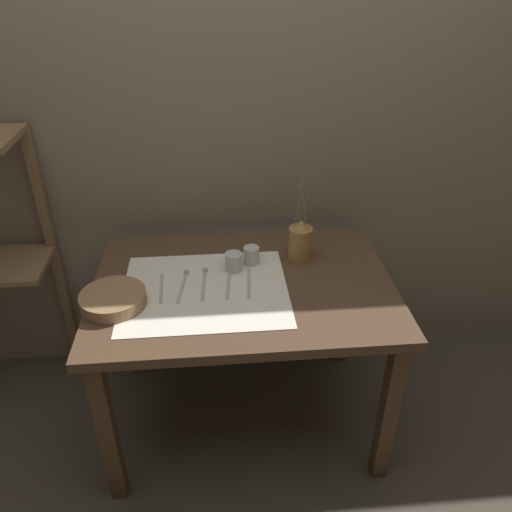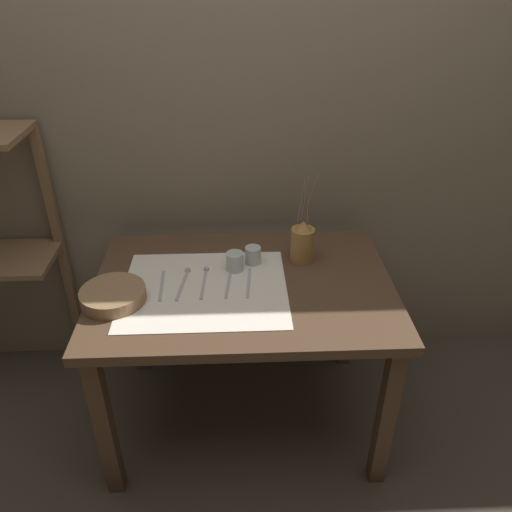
% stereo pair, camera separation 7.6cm
% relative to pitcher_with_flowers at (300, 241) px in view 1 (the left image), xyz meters
% --- Properties ---
extents(ground_plane, '(12.00, 12.00, 0.00)m').
position_rel_pitcher_with_flowers_xyz_m(ground_plane, '(-0.25, -0.16, -0.83)').
color(ground_plane, '#473F35').
extents(stone_wall_back, '(7.00, 0.06, 2.40)m').
position_rel_pitcher_with_flowers_xyz_m(stone_wall_back, '(-0.25, 0.35, 0.37)').
color(stone_wall_back, '#7A6B56').
rests_on(stone_wall_back, ground_plane).
extents(wooden_table, '(1.17, 0.81, 0.74)m').
position_rel_pitcher_with_flowers_xyz_m(wooden_table, '(-0.25, -0.16, -0.18)').
color(wooden_table, '#4C3523').
rests_on(wooden_table, ground_plane).
extents(linen_cloth, '(0.63, 0.52, 0.00)m').
position_rel_pitcher_with_flowers_xyz_m(linen_cloth, '(-0.40, -0.20, -0.08)').
color(linen_cloth, silver).
rests_on(linen_cloth, wooden_table).
extents(pitcher_with_flowers, '(0.10, 0.10, 0.39)m').
position_rel_pitcher_with_flowers_xyz_m(pitcher_with_flowers, '(0.00, 0.00, 0.00)').
color(pitcher_with_flowers, olive).
rests_on(pitcher_with_flowers, wooden_table).
extents(wooden_bowl, '(0.24, 0.24, 0.05)m').
position_rel_pitcher_with_flowers_xyz_m(wooden_bowl, '(-0.73, -0.26, -0.06)').
color(wooden_bowl, '#8E6B47').
rests_on(wooden_bowl, wooden_table).
extents(glass_tumbler_near, '(0.07, 0.07, 0.08)m').
position_rel_pitcher_with_flowers_xyz_m(glass_tumbler_near, '(-0.28, -0.07, -0.04)').
color(glass_tumbler_near, '#B7C1BC').
rests_on(glass_tumbler_near, wooden_table).
extents(glass_tumbler_far, '(0.07, 0.07, 0.07)m').
position_rel_pitcher_with_flowers_xyz_m(glass_tumbler_far, '(-0.20, -0.02, -0.05)').
color(glass_tumbler_far, '#B7C1BC').
rests_on(glass_tumbler_far, wooden_table).
extents(knife_center, '(0.02, 0.20, 0.00)m').
position_rel_pitcher_with_flowers_xyz_m(knife_center, '(-0.56, -0.17, -0.08)').
color(knife_center, '#A8A8AD').
rests_on(knife_center, wooden_table).
extents(spoon_inner, '(0.04, 0.21, 0.02)m').
position_rel_pitcher_with_flowers_xyz_m(spoon_inner, '(-0.47, -0.12, -0.08)').
color(spoon_inner, '#A8A8AD').
rests_on(spoon_inner, wooden_table).
extents(spoon_outer, '(0.03, 0.22, 0.02)m').
position_rel_pitcher_with_flowers_xyz_m(spoon_outer, '(-0.40, -0.11, -0.08)').
color(spoon_outer, '#A8A8AD').
rests_on(spoon_outer, wooden_table).
extents(fork_inner, '(0.03, 0.20, 0.00)m').
position_rel_pitcher_with_flowers_xyz_m(fork_inner, '(-0.30, -0.17, -0.08)').
color(fork_inner, '#A8A8AD').
rests_on(fork_inner, wooden_table).
extents(fork_outer, '(0.03, 0.20, 0.00)m').
position_rel_pitcher_with_flowers_xyz_m(fork_outer, '(-0.23, -0.17, -0.08)').
color(fork_outer, '#A8A8AD').
rests_on(fork_outer, wooden_table).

